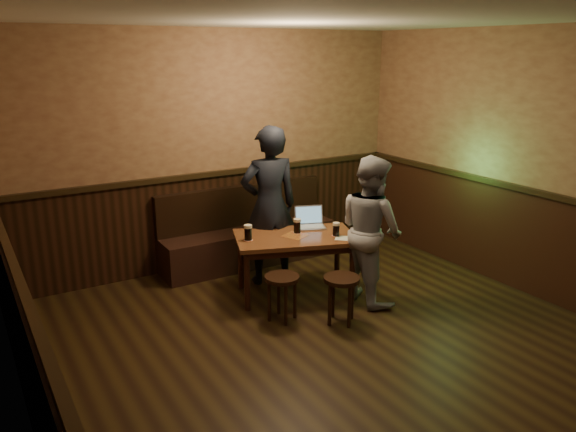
# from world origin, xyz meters

# --- Properties ---
(room) EXTENTS (5.04, 6.04, 2.84)m
(room) POSITION_xyz_m (0.00, 0.22, 1.20)
(room) COLOR black
(room) RESTS_ON ground
(bench) EXTENTS (2.20, 0.50, 0.95)m
(bench) POSITION_xyz_m (0.28, 2.75, 0.31)
(bench) COLOR black
(bench) RESTS_ON ground
(pub_table) EXTENTS (1.42, 1.10, 0.67)m
(pub_table) POSITION_xyz_m (0.28, 1.63, 0.58)
(pub_table) COLOR brown
(pub_table) RESTS_ON ground
(stool_left) EXTENTS (0.42, 0.42, 0.46)m
(stool_left) POSITION_xyz_m (-0.15, 1.19, 0.37)
(stool_left) COLOR black
(stool_left) RESTS_ON ground
(stool_right) EXTENTS (0.35, 0.35, 0.47)m
(stool_right) POSITION_xyz_m (0.31, 0.84, 0.38)
(stool_right) COLOR black
(stool_right) RESTS_ON ground
(pint_left) EXTENTS (0.11, 0.11, 0.17)m
(pint_left) POSITION_xyz_m (-0.21, 1.76, 0.75)
(pint_left) COLOR #A63514
(pint_left) RESTS_ON pub_table
(pint_mid) EXTENTS (0.10, 0.10, 0.16)m
(pint_mid) POSITION_xyz_m (0.34, 1.70, 0.75)
(pint_mid) COLOR #A63514
(pint_mid) RESTS_ON pub_table
(pint_right) EXTENTS (0.10, 0.10, 0.15)m
(pint_right) POSITION_xyz_m (0.64, 1.40, 0.74)
(pint_right) COLOR #A63514
(pint_right) RESTS_ON pub_table
(laptop) EXTENTS (0.38, 0.35, 0.22)m
(laptop) POSITION_xyz_m (0.58, 1.82, 0.73)
(laptop) COLOR silver
(laptop) RESTS_ON pub_table
(menu) EXTENTS (0.26, 0.26, 0.00)m
(menu) POSITION_xyz_m (0.68, 1.28, 0.67)
(menu) COLOR silver
(menu) RESTS_ON pub_table
(person_suit) EXTENTS (0.72, 0.54, 1.79)m
(person_suit) POSITION_xyz_m (0.23, 2.10, 0.89)
(person_suit) COLOR black
(person_suit) RESTS_ON ground
(person_grey) EXTENTS (0.62, 0.78, 1.55)m
(person_grey) POSITION_xyz_m (0.89, 1.13, 0.77)
(person_grey) COLOR #96969B
(person_grey) RESTS_ON ground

